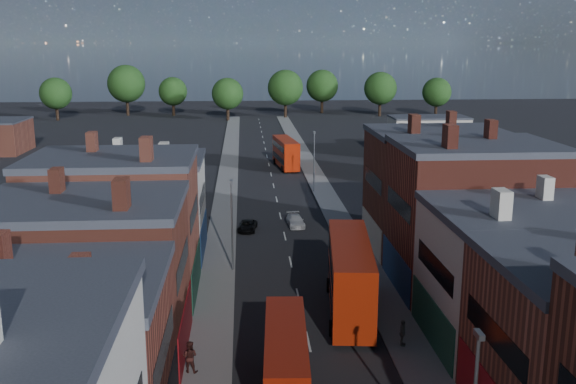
{
  "coord_description": "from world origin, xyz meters",
  "views": [
    {
      "loc": [
        -4.11,
        -23.11,
        19.39
      ],
      "look_at": [
        0.0,
        35.31,
        5.77
      ],
      "focal_mm": 40.0,
      "sensor_mm": 36.0,
      "label": 1
    }
  ],
  "objects": [
    {
      "name": "lamp_post_3",
      "position": [
        5.2,
        60.0,
        4.7
      ],
      "size": [
        0.25,
        0.7,
        8.12
      ],
      "color": "slate",
      "rests_on": "ground"
    },
    {
      "name": "pavement_east",
      "position": [
        6.5,
        50.0,
        0.06
      ],
      "size": [
        3.0,
        200.0,
        0.12
      ],
      "primitive_type": "cube",
      "color": "gray",
      "rests_on": "ground"
    },
    {
      "name": "bus_1",
      "position": [
        3.5,
        20.58,
        2.9
      ],
      "size": [
        4.17,
        12.68,
        5.38
      ],
      "rotation": [
        0.0,
        0.0,
        -0.11
      ],
      "color": "#AD2209",
      "rests_on": "ground"
    },
    {
      "name": "car_3",
      "position": [
        1.41,
        43.73,
        0.6
      ],
      "size": [
        1.96,
        4.22,
        1.19
      ],
      "primitive_type": "imported",
      "rotation": [
        0.0,
        0.0,
        0.07
      ],
      "color": "silver",
      "rests_on": "ground"
    },
    {
      "name": "bus_0",
      "position": [
        -2.0,
        8.69,
        2.3
      ],
      "size": [
        2.88,
        9.96,
        4.26
      ],
      "rotation": [
        0.0,
        0.0,
        -0.05
      ],
      "color": "#9F1B09",
      "rests_on": "ground"
    },
    {
      "name": "car_2",
      "position": [
        -3.8,
        42.31,
        0.53
      ],
      "size": [
        2.26,
        4.01,
        1.06
      ],
      "primitive_type": "imported",
      "rotation": [
        0.0,
        0.0,
        -0.14
      ],
      "color": "black",
      "rests_on": "ground"
    },
    {
      "name": "bus_2",
      "position": [
        2.59,
        77.16,
        2.49
      ],
      "size": [
        3.7,
        10.9,
        4.61
      ],
      "rotation": [
        0.0,
        0.0,
        0.12
      ],
      "color": "#AF1F07",
      "rests_on": "ground"
    },
    {
      "name": "lamp_post_2",
      "position": [
        -5.2,
        30.0,
        4.7
      ],
      "size": [
        0.25,
        0.7,
        8.12
      ],
      "color": "slate",
      "rests_on": "ground"
    },
    {
      "name": "pavement_west",
      "position": [
        -6.5,
        50.0,
        0.06
      ],
      "size": [
        3.0,
        200.0,
        0.12
      ],
      "primitive_type": "cube",
      "color": "gray",
      "rests_on": "ground"
    },
    {
      "name": "ped_1",
      "position": [
        -7.51,
        12.33,
        1.1
      ],
      "size": [
        1.06,
        0.75,
        1.97
      ],
      "primitive_type": "imported",
      "rotation": [
        0.0,
        0.0,
        2.89
      ],
      "color": "#411E1A",
      "rests_on": "pavement_west"
    },
    {
      "name": "ped_3",
      "position": [
        6.04,
        14.82,
        1.01
      ],
      "size": [
        0.82,
        1.14,
        1.77
      ],
      "primitive_type": "imported",
      "rotation": [
        0.0,
        0.0,
        1.19
      ],
      "color": "#635F55",
      "rests_on": "pavement_east"
    }
  ]
}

